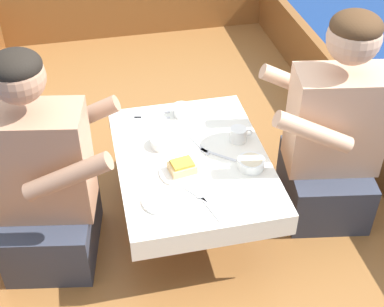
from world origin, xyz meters
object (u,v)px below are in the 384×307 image
(sandwich, at_px, (182,167))
(person_port, at_px, (44,183))
(coffee_cup_port, at_px, (239,134))
(person_starboard, at_px, (332,137))
(coffee_cup_starboard, at_px, (182,110))

(sandwich, bearing_deg, person_port, 176.98)
(person_port, height_order, sandwich, person_port)
(sandwich, height_order, coffee_cup_port, coffee_cup_port)
(person_starboard, bearing_deg, person_port, 10.29)
(person_starboard, bearing_deg, sandwich, 13.39)
(coffee_cup_starboard, bearing_deg, sandwich, -101.15)
(person_starboard, height_order, coffee_cup_port, person_starboard)
(coffee_cup_port, relative_size, coffee_cup_starboard, 0.99)
(person_starboard, bearing_deg, coffee_cup_starboard, -21.65)
(person_port, relative_size, sandwich, 8.22)
(person_port, relative_size, person_starboard, 0.98)
(person_starboard, distance_m, sandwich, 0.69)
(sandwich, relative_size, coffee_cup_port, 1.15)
(coffee_cup_port, distance_m, coffee_cup_starboard, 0.33)
(sandwich, bearing_deg, coffee_cup_port, 29.36)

